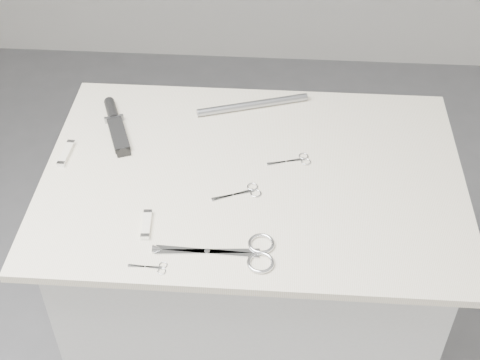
# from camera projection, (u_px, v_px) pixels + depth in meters

# --- Properties ---
(plinth) EXTENTS (0.90, 0.60, 0.90)m
(plinth) POSITION_uv_depth(u_px,v_px,m) (251.00, 296.00, 1.91)
(plinth) COLOR silver
(plinth) RESTS_ON ground
(display_board) EXTENTS (1.00, 0.70, 0.02)m
(display_board) POSITION_uv_depth(u_px,v_px,m) (253.00, 176.00, 1.60)
(display_board) COLOR beige
(display_board) RESTS_ON plinth
(large_shears) EXTENTS (0.25, 0.11, 0.01)m
(large_shears) POSITION_uv_depth(u_px,v_px,m) (242.00, 253.00, 1.40)
(large_shears) COLOR silver
(large_shears) RESTS_ON display_board
(embroidery_scissors_a) EXTENTS (0.11, 0.07, 0.00)m
(embroidery_scissors_a) POSITION_uv_depth(u_px,v_px,m) (245.00, 192.00, 1.54)
(embroidery_scissors_a) COLOR silver
(embroidery_scissors_a) RESTS_ON display_board
(embroidery_scissors_b) EXTENTS (0.11, 0.06, 0.00)m
(embroidery_scissors_b) POSITION_uv_depth(u_px,v_px,m) (296.00, 160.00, 1.62)
(embroidery_scissors_b) COLOR silver
(embroidery_scissors_b) RESTS_ON display_board
(tiny_scissors) EXTENTS (0.08, 0.03, 0.00)m
(tiny_scissors) POSITION_uv_depth(u_px,v_px,m) (153.00, 267.00, 1.37)
(tiny_scissors) COLOR silver
(tiny_scissors) RESTS_ON display_board
(sheathed_knife) EXTENTS (0.11, 0.22, 0.03)m
(sheathed_knife) POSITION_uv_depth(u_px,v_px,m) (115.00, 123.00, 1.72)
(sheathed_knife) COLOR black
(sheathed_knife) RESTS_ON display_board
(pocket_knife_a) EXTENTS (0.02, 0.09, 0.01)m
(pocket_knife_a) POSITION_uv_depth(u_px,v_px,m) (66.00, 153.00, 1.64)
(pocket_knife_a) COLOR white
(pocket_knife_a) RESTS_ON display_board
(pocket_knife_b) EXTENTS (0.02, 0.08, 0.01)m
(pocket_knife_b) POSITION_uv_depth(u_px,v_px,m) (147.00, 225.00, 1.46)
(pocket_knife_b) COLOR white
(pocket_knife_b) RESTS_ON display_board
(metal_rail) EXTENTS (0.29, 0.11, 0.02)m
(metal_rail) POSITION_uv_depth(u_px,v_px,m) (253.00, 105.00, 1.78)
(metal_rail) COLOR #909398
(metal_rail) RESTS_ON display_board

